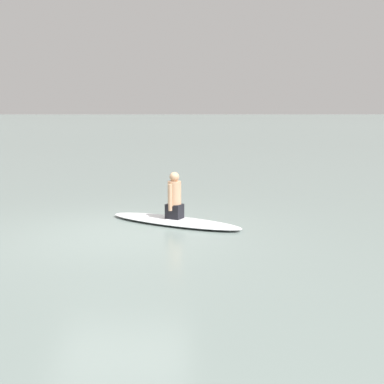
# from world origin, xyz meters

# --- Properties ---
(ground_plane) EXTENTS (400.00, 400.00, 0.00)m
(ground_plane) POSITION_xyz_m (0.00, 0.00, 0.00)
(ground_plane) COLOR slate
(surfboard) EXTENTS (2.08, 2.87, 0.11)m
(surfboard) POSITION_xyz_m (0.81, -0.96, 0.06)
(surfboard) COLOR white
(surfboard) RESTS_ON ground
(person_paddler) EXTENTS (0.38, 0.38, 0.92)m
(person_paddler) POSITION_xyz_m (0.81, -0.96, 0.53)
(person_paddler) COLOR black
(person_paddler) RESTS_ON surfboard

